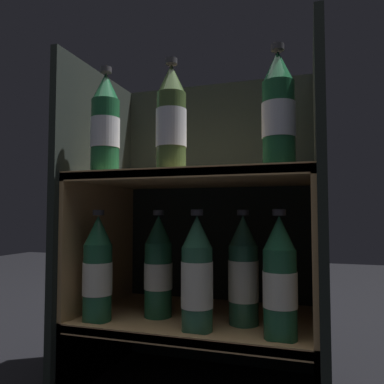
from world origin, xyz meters
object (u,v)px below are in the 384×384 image
Objects in this scene: bottle_upper_front_0 at (105,126)px; bottle_upper_front_1 at (171,121)px; bottle_lower_front_0 at (98,271)px; bottle_lower_back_0 at (158,268)px; bottle_lower_back_1 at (243,273)px; bottle_lower_front_1 at (197,276)px; bottle_lower_front_2 at (280,280)px; bottle_upper_front_2 at (278,112)px.

bottle_upper_front_1 is at bearing 0.00° from bottle_upper_front_0.
bottle_lower_back_0 is at bearing 31.99° from bottle_lower_front_0.
bottle_upper_front_1 reaches higher than bottle_lower_back_1.
bottle_lower_back_1 is at bearing 0.00° from bottle_lower_back_0.
bottle_upper_front_1 is 0.42m from bottle_lower_front_0.
bottle_lower_front_1 is (0.27, 0.00, -0.00)m from bottle_lower_front_0.
bottle_lower_back_0 is at bearing 148.01° from bottle_lower_front_1.
bottle_lower_front_2 is at bearing 0.00° from bottle_upper_front_0.
bottle_lower_back_1 is (0.35, 0.08, -0.38)m from bottle_upper_front_0.
bottle_upper_front_0 is at bearing -144.44° from bottle_lower_back_0.
bottle_lower_front_2 and bottle_lower_back_0 have the same top height.
bottle_lower_back_1 is at bearing 13.57° from bottle_upper_front_0.
bottle_upper_front_2 is at bearing -0.00° from bottle_lower_front_1.
bottle_lower_front_0 is at bearing -167.03° from bottle_lower_back_1.
bottle_lower_front_1 is (0.07, 0.00, -0.38)m from bottle_upper_front_1.
bottle_upper_front_0 is at bearing -0.00° from bottle_lower_front_0.
bottle_lower_front_1 is 0.16m from bottle_lower_back_0.
bottle_upper_front_2 reaches higher than bottle_lower_back_1.
bottle_lower_front_0 is at bearing -180.00° from bottle_lower_front_1.
bottle_lower_back_0 is at bearing 35.56° from bottle_upper_front_0.
bottle_upper_front_1 reaches higher than bottle_lower_front_1.
bottle_lower_front_2 is at bearing 180.00° from bottle_upper_front_2.
bottle_upper_front_1 and bottle_upper_front_2 have the same top height.
bottle_lower_back_1 is (0.36, 0.08, -0.00)m from bottle_lower_front_0.
bottle_upper_front_0 is 1.00× the size of bottle_lower_front_2.
bottle_upper_front_0 is 0.52m from bottle_lower_back_1.
bottle_lower_front_0 is at bearing -148.01° from bottle_lower_back_0.
bottle_lower_front_2 is 1.00× the size of bottle_lower_back_1.
bottle_upper_front_0 is at bearing -180.00° from bottle_upper_front_1.
bottle_lower_back_1 is (0.10, 0.08, 0.00)m from bottle_lower_front_1.
bottle_upper_front_2 is at bearing 0.00° from bottle_lower_front_0.
bottle_lower_front_0 is (-0.46, 0.00, -0.38)m from bottle_upper_front_2.
bottle_upper_front_0 is 0.18m from bottle_upper_front_1.
bottle_lower_front_1 is at bearing 0.00° from bottle_upper_front_0.
bottle_upper_front_2 is 1.00× the size of bottle_lower_front_2.
bottle_lower_front_2 is at bearing 0.00° from bottle_lower_front_0.
bottle_lower_front_0 is 1.00× the size of bottle_lower_back_0.
bottle_lower_front_1 is 1.00× the size of bottle_lower_front_2.
bottle_upper_front_2 is 0.40m from bottle_lower_back_1.
bottle_upper_front_2 is (0.44, 0.00, -0.00)m from bottle_upper_front_0.
bottle_lower_back_0 is at bearing 128.93° from bottle_upper_front_1.
bottle_upper_front_1 is 0.39m from bottle_lower_back_0.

